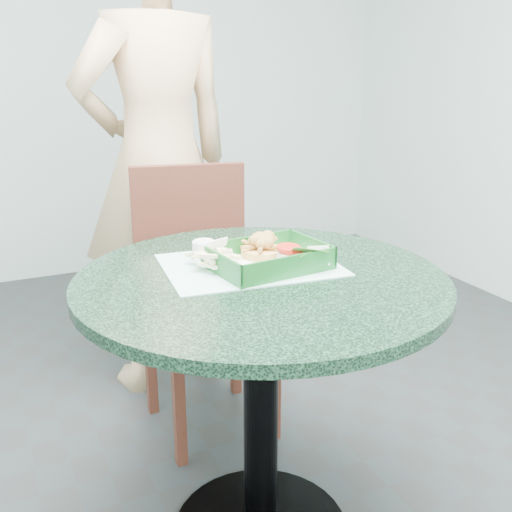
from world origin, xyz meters
name	(u,v)px	position (x,y,z in m)	size (l,w,h in m)	color
wall_back	(75,39)	(0.00, 2.50, 1.40)	(4.00, 0.04, 2.80)	silver
cafe_table	(261,346)	(0.00, 0.00, 0.58)	(0.91, 0.91, 0.75)	black
dining_chair	(200,281)	(0.06, 0.64, 0.53)	(0.40, 0.40, 0.93)	brown
diner_person	(156,114)	(0.03, 0.98, 1.09)	(0.79, 0.52, 2.17)	#D6AE7E
placemat	(250,272)	(0.01, 0.08, 0.75)	(0.43, 0.33, 0.00)	#AFEBE2
food_basket	(268,269)	(0.04, 0.04, 0.77)	(0.28, 0.20, 0.06)	#155C21
crab_sandwich	(265,251)	(0.05, 0.09, 0.80)	(0.11, 0.11, 0.07)	#DFA451
fries_pile	(217,261)	(-0.08, 0.10, 0.79)	(0.11, 0.12, 0.04)	#FEF2B0
sauce_ramekin	(206,252)	(-0.09, 0.15, 0.80)	(0.06, 0.06, 0.03)	white
garnish_cup	(294,263)	(0.09, 0.00, 0.79)	(0.11, 0.10, 0.04)	silver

